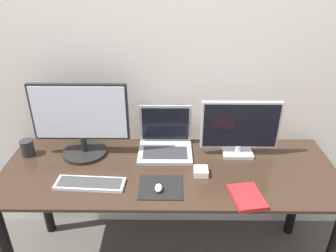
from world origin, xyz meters
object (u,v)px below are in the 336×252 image
at_px(laptop, 165,140).
at_px(book, 247,197).
at_px(monitor_right, 240,128).
at_px(monitor_left, 81,121).
at_px(mouse, 159,188).
at_px(keyboard, 90,184).
at_px(power_brick, 201,171).
at_px(mug, 27,148).

height_order(laptop, book, laptop).
bearing_deg(book, monitor_right, 86.65).
xyz_separation_m(monitor_left, mouse, (0.45, -0.35, -0.20)).
relative_size(keyboard, mouse, 6.03).
height_order(keyboard, mouse, mouse).
xyz_separation_m(laptop, power_brick, (0.20, -0.25, -0.05)).
height_order(monitor_left, monitor_right, monitor_left).
distance_m(keyboard, book, 0.80).
bearing_deg(laptop, mouse, -93.88).
height_order(monitor_right, mouse, monitor_right).
bearing_deg(laptop, keyboard, -137.50).
relative_size(mug, power_brick, 1.22).
distance_m(monitor_right, mouse, 0.60).
height_order(monitor_left, laptop, monitor_left).
relative_size(mouse, power_brick, 0.77).
height_order(monitor_left, mug, monitor_left).
xyz_separation_m(laptop, mouse, (-0.03, -0.40, -0.04)).
distance_m(monitor_right, mug, 1.25).
bearing_deg(keyboard, mug, 146.52).
distance_m(monitor_left, mouse, 0.61).
bearing_deg(book, keyboard, 172.88).
relative_size(monitor_left, laptop, 1.73).
xyz_separation_m(monitor_right, mug, (-1.24, -0.02, -0.13)).
relative_size(monitor_left, mug, 5.71).
bearing_deg(mouse, monitor_right, 37.32).
bearing_deg(monitor_left, power_brick, -16.76).
bearing_deg(book, mouse, 173.06).
bearing_deg(monitor_left, book, -24.34).
bearing_deg(monitor_right, laptop, 173.48).
height_order(book, mug, mug).
relative_size(keyboard, book, 1.70).
relative_size(mouse, mug, 0.63).
xyz_separation_m(monitor_right, keyboard, (-0.82, -0.30, -0.17)).
bearing_deg(laptop, mug, -175.19).
relative_size(monitor_right, mug, 4.68).
bearing_deg(monitor_right, mug, -179.11).
relative_size(monitor_left, power_brick, 6.98).
xyz_separation_m(mouse, book, (0.43, -0.05, -0.01)).
height_order(monitor_left, power_brick, monitor_left).
distance_m(monitor_right, laptop, 0.45).
xyz_separation_m(mouse, power_brick, (0.22, 0.14, -0.00)).
relative_size(laptop, mouse, 5.25).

